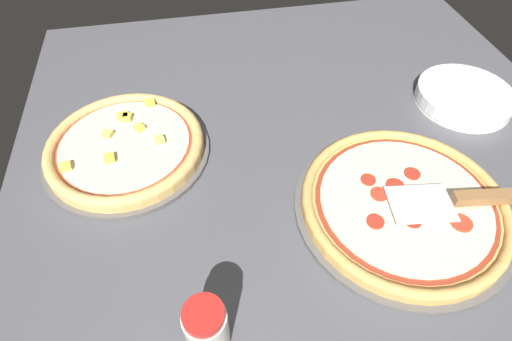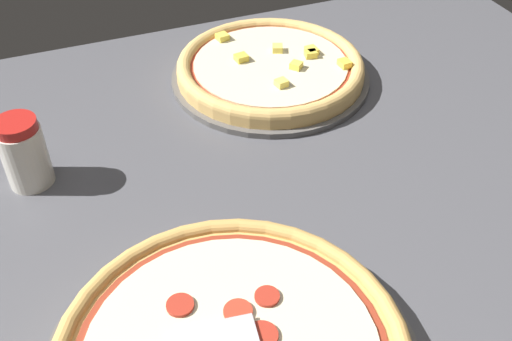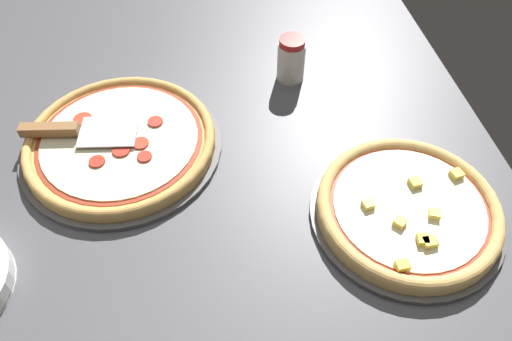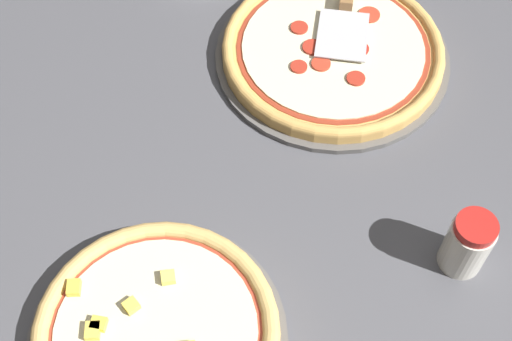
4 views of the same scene
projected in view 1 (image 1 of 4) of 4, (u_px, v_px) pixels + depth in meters
ground_plane at (333, 217)px, 74.29cm from camera, size 155.23×122.16×3.60cm
pizza_pan_front at (401, 209)px, 72.69cm from camera, size 39.03×39.03×1.00cm
pizza_front at (404, 203)px, 71.32cm from camera, size 36.69×36.69×2.62cm
pizza_pan_back at (128, 152)px, 82.24cm from camera, size 33.70×33.70×1.00cm
pizza_back at (125, 145)px, 80.77cm from camera, size 31.68×31.68×3.30cm
serving_spatula at (465, 199)px, 69.39cm from camera, size 9.64×22.57×2.00cm
plate_stack at (464, 97)px, 92.32cm from camera, size 21.53×21.53×3.50cm
parmesan_shaker at (207, 328)px, 54.09cm from camera, size 6.06×6.06×10.21cm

